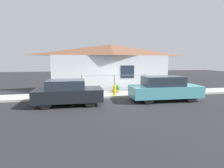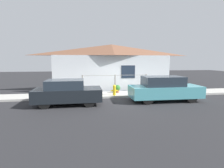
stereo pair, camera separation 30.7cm
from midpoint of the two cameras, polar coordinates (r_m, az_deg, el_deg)
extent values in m
plane|color=#262628|center=(11.55, 3.26, -4.58)|extent=(60.00, 60.00, 0.00)
cube|color=#B2AFA8|center=(12.40, 2.37, -3.41)|extent=(24.00, 1.81, 0.13)
cube|color=silver|center=(13.69, 1.16, 3.40)|extent=(9.27, 0.12, 2.85)
cube|color=#1E2838|center=(13.86, 5.94, 4.00)|extent=(1.10, 0.04, 1.00)
pyramid|color=brown|center=(14.70, 0.45, 11.03)|extent=(9.67, 2.20, 0.91)
cylinder|color=gray|center=(12.80, -8.89, 0.06)|extent=(0.10, 0.10, 1.28)
cylinder|color=gray|center=(13.02, 1.73, 0.28)|extent=(0.10, 0.10, 1.28)
cylinder|color=gray|center=(13.67, 11.67, 0.47)|extent=(0.10, 0.10, 1.28)
cylinder|color=gray|center=(12.96, 1.74, 2.86)|extent=(4.80, 0.03, 0.03)
cube|color=black|center=(9.99, -13.24, -3.32)|extent=(3.65, 1.69, 0.67)
cube|color=#232D38|center=(9.91, -14.18, -0.05)|extent=(2.01, 1.48, 0.48)
cylinder|color=black|center=(10.73, -6.88, -3.82)|extent=(0.65, 0.20, 0.64)
cylinder|color=black|center=(9.32, -6.51, -5.56)|extent=(0.65, 0.20, 0.64)
cylinder|color=black|center=(10.88, -18.90, -4.02)|extent=(0.65, 0.20, 0.64)
cylinder|color=black|center=(9.50, -20.35, -5.75)|extent=(0.65, 0.20, 0.64)
cube|color=teal|center=(11.13, 17.69, -2.31)|extent=(4.30, 1.68, 0.68)
cube|color=#232D38|center=(10.97, 17.02, 0.90)|extent=(2.37, 1.46, 0.58)
cylinder|color=black|center=(12.39, 21.80, -2.74)|extent=(0.66, 0.21, 0.66)
cylinder|color=black|center=(11.24, 25.27, -3.95)|extent=(0.66, 0.21, 0.66)
cylinder|color=black|center=(11.31, 10.06, -3.25)|extent=(0.66, 0.21, 0.66)
cylinder|color=black|center=(10.04, 12.49, -4.70)|extent=(0.66, 0.21, 0.66)
cylinder|color=yellow|center=(11.70, 1.51, -2.33)|extent=(0.20, 0.20, 0.57)
sphere|color=yellow|center=(11.65, 1.52, -0.76)|extent=(0.21, 0.21, 0.21)
cylinder|color=yellow|center=(11.67, 0.82, -2.21)|extent=(0.18, 0.09, 0.09)
cylinder|color=yellow|center=(11.72, 2.20, -2.17)|extent=(0.18, 0.09, 0.09)
cylinder|color=#9E5638|center=(12.64, 2.45, -2.45)|extent=(0.25, 0.25, 0.19)
sphere|color=#2D6B2D|center=(12.59, 2.46, -1.29)|extent=(0.43, 0.43, 0.43)
camera|label=1|loc=(0.15, -89.24, 0.10)|focal=28.00mm
camera|label=2|loc=(0.15, 90.76, -0.10)|focal=28.00mm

